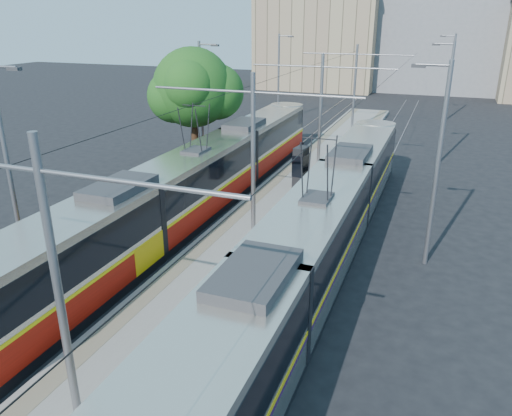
% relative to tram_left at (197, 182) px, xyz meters
% --- Properties ---
extents(ground, '(160.00, 160.00, 0.00)m').
position_rel_tram_left_xyz_m(ground, '(3.60, -9.58, -1.71)').
color(ground, black).
rests_on(ground, ground).
extents(platform, '(4.00, 50.00, 0.30)m').
position_rel_tram_left_xyz_m(platform, '(3.60, 7.42, -1.56)').
color(platform, gray).
rests_on(platform, ground).
extents(tactile_strip_left, '(0.70, 50.00, 0.01)m').
position_rel_tram_left_xyz_m(tactile_strip_left, '(2.15, 7.42, -1.40)').
color(tactile_strip_left, gray).
rests_on(tactile_strip_left, platform).
extents(tactile_strip_right, '(0.70, 50.00, 0.01)m').
position_rel_tram_left_xyz_m(tactile_strip_right, '(5.05, 7.42, -1.40)').
color(tactile_strip_right, gray).
rests_on(tactile_strip_right, platform).
extents(rails, '(8.71, 70.00, 0.03)m').
position_rel_tram_left_xyz_m(rails, '(3.60, 7.42, -1.69)').
color(rails, gray).
rests_on(rails, ground).
extents(track_arrow, '(1.20, 5.00, 0.01)m').
position_rel_tram_left_xyz_m(track_arrow, '(-0.00, -12.58, -1.70)').
color(track_arrow, silver).
rests_on(track_arrow, ground).
extents(tram_left, '(2.43, 31.46, 5.50)m').
position_rel_tram_left_xyz_m(tram_left, '(0.00, 0.00, 0.00)').
color(tram_left, black).
rests_on(tram_left, ground).
extents(tram_right, '(2.43, 31.23, 5.50)m').
position_rel_tram_left_xyz_m(tram_right, '(7.20, -4.58, 0.15)').
color(tram_right, black).
rests_on(tram_right, ground).
extents(catenary, '(9.20, 70.00, 7.00)m').
position_rel_tram_left_xyz_m(catenary, '(3.60, 4.57, 2.82)').
color(catenary, slate).
rests_on(catenary, platform).
extents(street_lamps, '(15.18, 38.22, 8.00)m').
position_rel_tram_left_xyz_m(street_lamps, '(3.60, 11.42, 2.48)').
color(street_lamps, slate).
rests_on(street_lamps, ground).
extents(shelter, '(0.76, 1.12, 2.33)m').
position_rel_tram_left_xyz_m(shelter, '(3.85, 5.21, -0.19)').
color(shelter, black).
rests_on(shelter, platform).
extents(tree, '(5.36, 4.95, 7.78)m').
position_rel_tram_left_xyz_m(tree, '(-3.26, 6.92, 3.56)').
color(tree, '#382314').
rests_on(tree, ground).
extents(building_left, '(16.32, 12.24, 12.51)m').
position_rel_tram_left_xyz_m(building_left, '(-6.40, 50.42, 4.56)').
color(building_left, tan).
rests_on(building_left, ground).
extents(building_centre, '(18.36, 14.28, 15.18)m').
position_rel_tram_left_xyz_m(building_centre, '(9.60, 54.42, 5.90)').
color(building_centre, gray).
rests_on(building_centre, ground).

